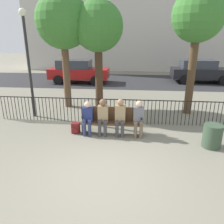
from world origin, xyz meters
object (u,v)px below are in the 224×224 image
Objects in this scene: tree_1 at (63,22)px; parked_car_1 at (78,71)px; seated_person_1 at (103,115)px; tree_0 at (198,18)px; seated_person_3 at (139,117)px; tree_2 at (98,28)px; lamp_post at (27,50)px; seated_person_0 at (88,116)px; parked_car_0 at (200,71)px; park_bench at (112,120)px; trash_bin at (212,136)px; backpack at (76,128)px; seated_person_2 at (120,115)px.

parked_car_1 is (-0.93, 5.73, -2.88)m from tree_1.
seated_person_1 is 5.26m from tree_0.
seated_person_3 is 4.55m from tree_2.
lamp_post is (-3.08, 1.53, 1.98)m from seated_person_1.
seated_person_0 is 0.27× the size of parked_car_0.
park_bench is at bearing -119.94° from parked_car_0.
seated_person_1 reaches higher than park_bench.
parked_car_1 reaches higher than seated_person_0.
parked_car_0 reaches higher than seated_person_0.
tree_2 reaches higher than seated_person_1.
lamp_post reaches higher than parked_car_1.
tree_1 reaches higher than parked_car_1.
seated_person_3 is at bearing 165.68° from trash_bin.
park_bench is 9.24m from parked_car_1.
seated_person_0 is at bearing -74.14° from parked_car_1.
lamp_post is 5.83× the size of trash_bin.
seated_person_3 is at bearing -1.32° from backpack.
tree_1 is 1.07× the size of tree_2.
parked_car_0 is (4.60, 9.63, 0.16)m from seated_person_3.
tree_2 is (-0.08, 3.11, 2.86)m from seated_person_0.
seated_person_1 is 11.23m from parked_car_0.
backpack is (-1.26, -0.08, -0.33)m from park_bench.
park_bench is 2.89× the size of trash_bin.
lamp_post is at bearing 153.57° from seated_person_1.
seated_person_2 is 4.34m from tree_2.
seated_person_2 is 2.85m from trash_bin.
tree_2 reaches higher than seated_person_0.
parked_car_0 is at bearing 45.72° from tree_2.
seated_person_0 is at bearing -179.85° from seated_person_3.
tree_1 is 10.66m from parked_car_0.
tree_0 is 9.34m from parked_car_1.
seated_person_0 is 3.20× the size of backpack.
seated_person_2 is 1.03× the size of seated_person_3.
tree_0 reaches higher than seated_person_2.
parked_car_0 and parked_car_1 have the same top height.
seated_person_1 is at bearing -55.51° from tree_1.
tree_1 is (-2.65, 3.03, 3.02)m from seated_person_2.
trash_bin is at bearing -7.99° from backpack.
backpack is at bearing -149.45° from tree_0.
seated_person_0 reaches higher than backpack.
seated_person_1 is at bearing -79.16° from tree_2.
backpack is at bearing -69.41° from tree_1.
seated_person_2 is 10.95m from parked_car_0.
seated_person_0 is 1.09m from seated_person_2.
lamp_post is 7.45m from parked_car_1.
seated_person_3 is 0.29× the size of parked_car_1.
seated_person_0 is at bearing -6.85° from backpack.
seated_person_0 is 0.23× the size of tree_1.
tree_0 reaches higher than seated_person_1.
seated_person_3 is 2.19m from backpack.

